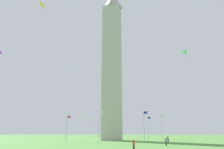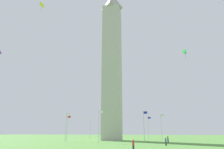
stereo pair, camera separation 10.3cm
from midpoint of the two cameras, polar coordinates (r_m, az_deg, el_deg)
name	(u,v)px [view 2 (the right image)]	position (r m, az deg, el deg)	size (l,w,h in m)	color
ground_plane	(112,140)	(70.45, 0.04, -17.61)	(260.00, 260.00, 0.00)	#548C3D
obelisk_monument	(112,60)	(74.59, 0.04, 3.92)	(6.03, 6.03, 54.79)	#B7B2A8
flagpole_n	(161,126)	(68.79, 13.44, -13.53)	(1.12, 0.14, 8.16)	silver
flagpole_ne	(148,127)	(80.05, 9.95, -13.92)	(1.12, 0.14, 8.16)	silver
flagpole_e	(121,127)	(85.91, 2.41, -14.21)	(1.12, 0.14, 8.16)	silver
flagpole_se	(90,127)	(84.14, -5.91, -14.12)	(1.12, 0.14, 8.16)	silver
flagpole_s	(67,126)	(75.37, -12.08, -13.73)	(1.12, 0.14, 8.16)	silver
flagpole_sw	(66,125)	(63.28, -12.39, -13.46)	(1.12, 0.14, 8.16)	silver
flagpole_w	(99,125)	(55.07, -3.52, -13.54)	(1.12, 0.14, 8.16)	silver
flagpole_nw	(144,125)	(57.74, 8.84, -13.48)	(1.12, 0.14, 8.16)	silver
person_red_shirt	(133,145)	(31.45, 5.95, -18.72)	(0.32, 0.32, 1.71)	#2D2D38
person_blue_shirt	(166,141)	(45.51, 14.58, -17.34)	(0.32, 0.32, 1.63)	#2D2D38
person_green_shirt	(168,139)	(58.62, 15.13, -16.74)	(0.32, 0.32, 1.66)	#2D2D38
kite_purple_box	(0,52)	(58.65, -28.36, 5.44)	(1.06, 0.82, 1.95)	purple
kite_green_delta	(185,52)	(46.91, 19.49, 5.71)	(1.58, 1.65, 2.10)	green
kite_yellow_diamond	(42,5)	(45.57, -18.61, 17.57)	(1.30, 1.32, 1.73)	yellow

